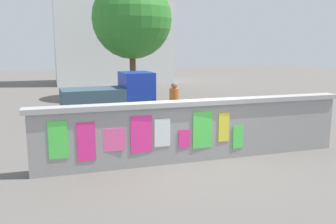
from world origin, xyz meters
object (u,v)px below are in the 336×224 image
at_px(motorcycle, 207,110).
at_px(bicycle_near, 99,128).
at_px(person_walking, 174,100).
at_px(tree_roadside, 132,19).
at_px(auto_rickshaw_truck, 113,96).
at_px(bicycle_far, 188,124).

height_order(motorcycle, bicycle_near, bicycle_near).
xyz_separation_m(person_walking, tree_roadside, (0.22, 7.87, 3.36)).
distance_m(auto_rickshaw_truck, tree_roadside, 6.96).
bearing_deg(tree_roadside, auto_rickshaw_truck, -110.15).
distance_m(auto_rickshaw_truck, motorcycle, 3.82).
distance_m(auto_rickshaw_truck, person_walking, 2.87).
bearing_deg(auto_rickshaw_truck, person_walking, -49.51).
bearing_deg(bicycle_near, person_walking, 18.88).
bearing_deg(tree_roadside, bicycle_far, -91.22).
xyz_separation_m(motorcycle, bicycle_far, (-1.51, -1.85, -0.10)).
bearing_deg(auto_rickshaw_truck, bicycle_near, -106.97).
relative_size(motorcycle, person_walking, 1.17).
bearing_deg(motorcycle, tree_roadside, 100.08).
bearing_deg(bicycle_far, person_walking, 91.05).
height_order(bicycle_near, person_walking, person_walking).
height_order(bicycle_near, tree_roadside, tree_roadside).
distance_m(motorcycle, bicycle_far, 2.38).
distance_m(person_walking, tree_roadside, 8.56).
distance_m(motorcycle, bicycle_near, 4.60).
bearing_deg(bicycle_near, tree_roadside, 70.97).
height_order(auto_rickshaw_truck, person_walking, auto_rickshaw_truck).
height_order(bicycle_far, person_walking, person_walking).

